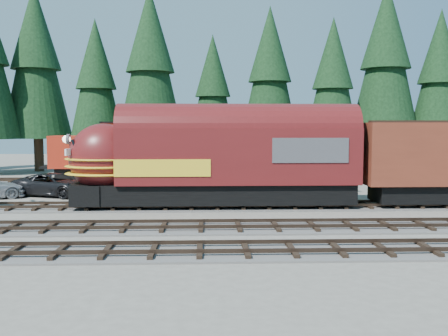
{
  "coord_description": "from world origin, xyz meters",
  "views": [
    {
      "loc": [
        -2.12,
        -25.58,
        4.99
      ],
      "look_at": [
        -1.09,
        4.0,
        2.4
      ],
      "focal_mm": 40.0,
      "sensor_mm": 36.0,
      "label": 1
    }
  ],
  "objects_px": {
    "depot": "(236,152)",
    "caboose": "(106,154)",
    "locomotive": "(207,163)",
    "pickup_truck_a": "(54,185)"
  },
  "relations": [
    {
      "from": "caboose",
      "to": "depot",
      "type": "bearing_deg",
      "value": -34.65
    },
    {
      "from": "depot",
      "to": "caboose",
      "type": "distance_m",
      "value": 13.2
    },
    {
      "from": "depot",
      "to": "caboose",
      "type": "xyz_separation_m",
      "value": [
        -10.85,
        7.5,
        -0.55
      ]
    },
    {
      "from": "pickup_truck_a",
      "to": "caboose",
      "type": "bearing_deg",
      "value": 8.07
    },
    {
      "from": "caboose",
      "to": "pickup_truck_a",
      "type": "height_order",
      "value": "caboose"
    },
    {
      "from": "depot",
      "to": "caboose",
      "type": "relative_size",
      "value": 1.39
    },
    {
      "from": "locomotive",
      "to": "pickup_truck_a",
      "type": "xyz_separation_m",
      "value": [
        -10.7,
        5.4,
        -1.93
      ]
    },
    {
      "from": "locomotive",
      "to": "caboose",
      "type": "relative_size",
      "value": 1.88
    },
    {
      "from": "depot",
      "to": "pickup_truck_a",
      "type": "relative_size",
      "value": 2.23
    },
    {
      "from": "caboose",
      "to": "locomotive",
      "type": "bearing_deg",
      "value": -57.92
    }
  ]
}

